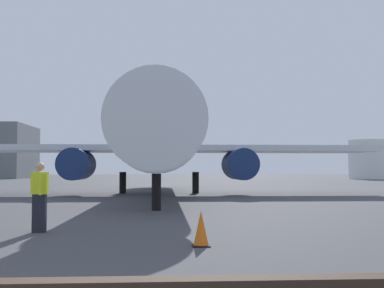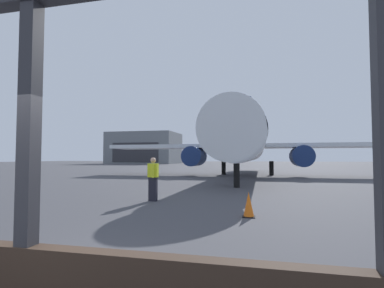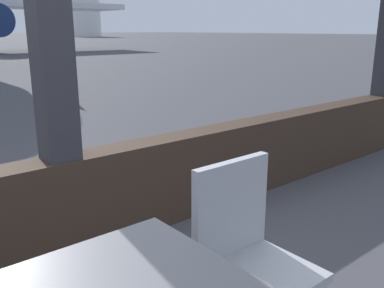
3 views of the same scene
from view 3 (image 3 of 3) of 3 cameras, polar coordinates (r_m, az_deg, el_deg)
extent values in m
cube|color=#38281E|center=(2.83, -16.77, -8.09)|extent=(8.22, 0.24, 0.64)
cube|color=#B2B2B7|center=(1.80, 9.35, -16.96)|extent=(0.40, 0.40, 0.04)
cube|color=#B2B2B7|center=(1.80, 5.30, -8.60)|extent=(0.40, 0.04, 0.41)
cylinder|color=#B2B2B7|center=(2.12, 8.61, -18.72)|extent=(0.03, 0.03, 0.46)
cube|color=silver|center=(30.65, -22.08, 16.98)|extent=(12.88, 4.20, 0.36)
cone|color=orange|center=(8.87, -16.74, 7.88)|extent=(0.32, 0.32, 0.73)
cube|color=black|center=(8.92, -16.57, 5.66)|extent=(0.36, 0.36, 0.03)
cylinder|color=white|center=(84.16, -14.44, 16.07)|extent=(6.25, 6.25, 6.46)
camera|label=1|loc=(3.16, 83.92, 4.56)|focal=44.79mm
camera|label=2|loc=(3.88, 63.11, 11.72)|focal=27.72mm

